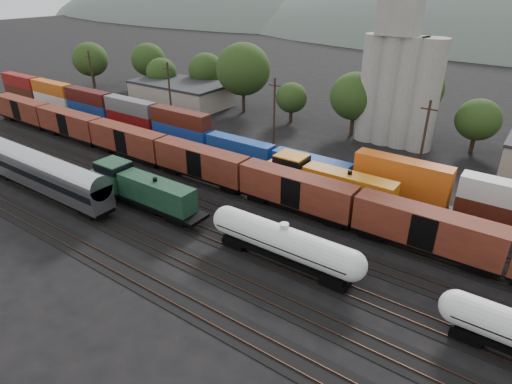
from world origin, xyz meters
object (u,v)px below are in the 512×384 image
Objects in this scene: passenger_coach at (42,171)px; tank_car_a at (284,242)px; grain_silo at (399,79)px; green_locomotive at (139,187)px; orange_locomotive at (324,181)px.

tank_car_a is at bearing 8.32° from passenger_coach.
grain_silo reaches higher than passenger_coach.
green_locomotive is at bearing -180.00° from tank_car_a.
orange_locomotive is (31.00, 20.00, -0.72)m from passenger_coach.
green_locomotive is 1.06× the size of tank_car_a.
orange_locomotive is (-3.18, 15.00, 0.10)m from tank_car_a.
green_locomotive reaches higher than tank_car_a.
passenger_coach is (-34.18, -5.00, 0.82)m from tank_car_a.
grain_silo is (-3.36, 41.00, 8.56)m from tank_car_a.
orange_locomotive is (18.08, 15.00, 0.03)m from green_locomotive.
green_locomotive is 21.26m from tank_car_a.
grain_silo is (17.90, 41.00, 8.50)m from green_locomotive.
grain_silo is at bearing 90.39° from orange_locomotive.
passenger_coach is at bearing -171.68° from tank_car_a.
orange_locomotive is at bearing 32.83° from passenger_coach.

